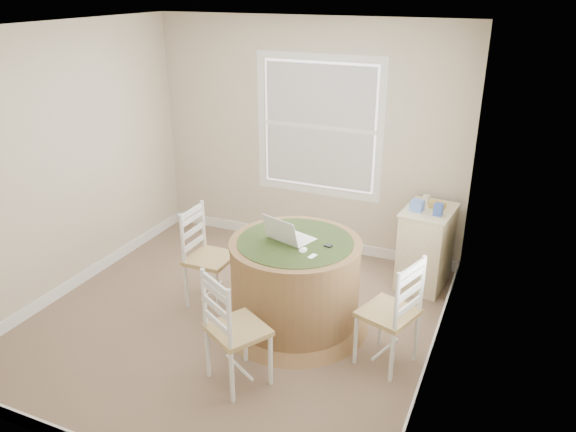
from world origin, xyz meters
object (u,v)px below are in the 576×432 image
at_px(chair_near, 238,329).
at_px(chair_right, 388,312).
at_px(laptop, 289,236).
at_px(round_table, 295,280).
at_px(corner_chest, 425,247).
at_px(chair_left, 210,258).

height_order(chair_near, chair_right, same).
xyz_separation_m(chair_right, laptop, (-0.96, 0.23, 0.39)).
xyz_separation_m(round_table, chair_right, (0.90, -0.22, 0.02)).
height_order(laptop, corner_chest, laptop).
relative_size(chair_left, chair_right, 1.00).
bearing_deg(laptop, round_table, -172.43).
relative_size(round_table, corner_chest, 1.60).
bearing_deg(corner_chest, round_table, -121.83).
bearing_deg(chair_near, corner_chest, -85.52).
distance_m(laptop, corner_chest, 1.62).
xyz_separation_m(round_table, laptop, (-0.06, 0.01, 0.42)).
bearing_deg(corner_chest, laptop, -123.98).
relative_size(round_table, chair_left, 1.41).
distance_m(chair_left, chair_right, 1.81).
relative_size(chair_right, corner_chest, 1.13).
height_order(chair_left, chair_near, same).
bearing_deg(laptop, chair_right, -175.24).
bearing_deg(round_table, corner_chest, 64.48).
height_order(chair_left, corner_chest, chair_left).
bearing_deg(chair_left, corner_chest, -57.17).
bearing_deg(round_table, chair_right, -1.79).
xyz_separation_m(round_table, chair_near, (-0.09, -0.91, 0.02)).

